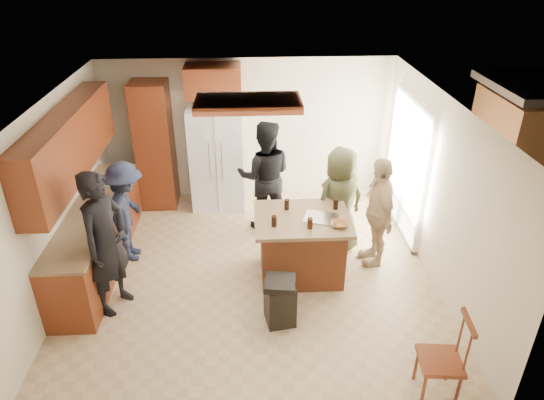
{
  "coord_description": "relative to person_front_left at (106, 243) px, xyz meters",
  "views": [
    {
      "loc": [
        -0.01,
        -5.58,
        4.21
      ],
      "look_at": [
        0.29,
        0.08,
        1.15
      ],
      "focal_mm": 32.0,
      "sensor_mm": 36.0,
      "label": 1
    }
  ],
  "objects": [
    {
      "name": "room_shell",
      "position": [
        6.14,
        2.2,
        -0.09
      ],
      "size": [
        8.0,
        5.2,
        5.0
      ],
      "color": "tan",
      "rests_on": "ground"
    },
    {
      "name": "person_front_left",
      "position": [
        0.0,
        0.0,
        0.0
      ],
      "size": [
        0.75,
        0.85,
        1.91
      ],
      "primitive_type": "imported",
      "rotation": [
        0.0,
        0.0,
        1.14
      ],
      "color": "black",
      "rests_on": "ground"
    },
    {
      "name": "person_behind_left",
      "position": [
        2.0,
        1.87,
        -0.04
      ],
      "size": [
        0.91,
        0.58,
        1.82
      ],
      "primitive_type": "imported",
      "rotation": [
        0.0,
        0.0,
        3.1
      ],
      "color": "black",
      "rests_on": "ground"
    },
    {
      "name": "person_behind_right",
      "position": [
        3.07,
        1.14,
        -0.13
      ],
      "size": [
        0.95,
        0.79,
        1.66
      ],
      "primitive_type": "imported",
      "rotation": [
        0.0,
        0.0,
        3.52
      ],
      "color": "#373B22",
      "rests_on": "ground"
    },
    {
      "name": "person_side_right",
      "position": [
        3.56,
        0.81,
        -0.13
      ],
      "size": [
        0.54,
        0.99,
        1.64
      ],
      "primitive_type": "imported",
      "rotation": [
        0.0,
        0.0,
        -1.53
      ],
      "color": "tan",
      "rests_on": "ground"
    },
    {
      "name": "person_counter",
      "position": [
        -0.0,
        1.09,
        -0.19
      ],
      "size": [
        0.47,
        0.99,
        1.53
      ],
      "primitive_type": "imported",
      "rotation": [
        0.0,
        0.0,
        1.59
      ],
      "color": "#1A2035",
      "rests_on": "ground"
    },
    {
      "name": "left_cabinetry",
      "position": [
        -0.48,
        0.96,
        0.0
      ],
      "size": [
        0.64,
        3.0,
        2.3
      ],
      "color": "maroon",
      "rests_on": "ground"
    },
    {
      "name": "back_wall_units",
      "position": [
        0.43,
        2.76,
        0.42
      ],
      "size": [
        1.8,
        0.6,
        2.45
      ],
      "color": "maroon",
      "rests_on": "ground"
    },
    {
      "name": "refrigerator",
      "position": [
        1.21,
        2.68,
        -0.05
      ],
      "size": [
        0.9,
        0.76,
        1.8
      ],
      "color": "white",
      "rests_on": "ground"
    },
    {
      "name": "kitchen_island",
      "position": [
        2.45,
        0.54,
        -0.48
      ],
      "size": [
        1.28,
        1.03,
        0.93
      ],
      "color": "#9C4B28",
      "rests_on": "ground"
    },
    {
      "name": "island_items",
      "position": [
        2.67,
        0.44,
        0.01
      ],
      "size": [
        0.98,
        0.63,
        0.15
      ],
      "color": "silver",
      "rests_on": "kitchen_island"
    },
    {
      "name": "trash_bin",
      "position": [
        2.09,
        -0.42,
        -0.64
      ],
      "size": [
        0.4,
        0.4,
        0.63
      ],
      "color": "black",
      "rests_on": "ground"
    },
    {
      "name": "spindle_chair",
      "position": [
        3.66,
        -1.58,
        -0.5
      ],
      "size": [
        0.46,
        0.46,
        0.99
      ],
      "color": "maroon",
      "rests_on": "ground"
    }
  ]
}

